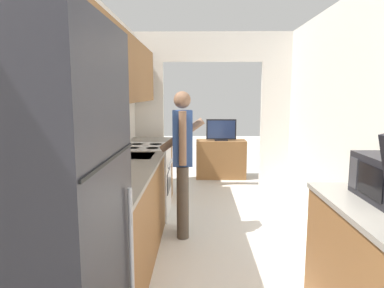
{
  "coord_description": "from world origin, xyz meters",
  "views": [
    {
      "loc": [
        -0.22,
        -0.66,
        1.56
      ],
      "look_at": [
        -0.29,
        3.19,
        0.99
      ],
      "focal_mm": 32.0,
      "sensor_mm": 36.0,
      "label": 1
    }
  ],
  "objects_px": {
    "person": "(182,160)",
    "tv_cabinet": "(221,159)",
    "range_oven": "(145,180)",
    "refrigerator": "(31,258)",
    "television": "(221,130)"
  },
  "relations": [
    {
      "from": "range_oven",
      "to": "refrigerator",
      "type": "bearing_deg",
      "value": -89.5
    },
    {
      "from": "refrigerator",
      "to": "television",
      "type": "relative_size",
      "value": 3.35
    },
    {
      "from": "range_oven",
      "to": "television",
      "type": "bearing_deg",
      "value": 60.0
    },
    {
      "from": "range_oven",
      "to": "tv_cabinet",
      "type": "relative_size",
      "value": 1.13
    },
    {
      "from": "person",
      "to": "television",
      "type": "height_order",
      "value": "person"
    },
    {
      "from": "tv_cabinet",
      "to": "television",
      "type": "xyz_separation_m",
      "value": [
        -0.0,
        -0.04,
        0.55
      ]
    },
    {
      "from": "television",
      "to": "person",
      "type": "bearing_deg",
      "value": -102.81
    },
    {
      "from": "range_oven",
      "to": "person",
      "type": "height_order",
      "value": "person"
    },
    {
      "from": "tv_cabinet",
      "to": "television",
      "type": "height_order",
      "value": "television"
    },
    {
      "from": "tv_cabinet",
      "to": "television",
      "type": "bearing_deg",
      "value": -90.0
    },
    {
      "from": "refrigerator",
      "to": "tv_cabinet",
      "type": "distance_m",
      "value": 5.18
    },
    {
      "from": "person",
      "to": "tv_cabinet",
      "type": "relative_size",
      "value": 1.73
    },
    {
      "from": "range_oven",
      "to": "person",
      "type": "xyz_separation_m",
      "value": [
        0.52,
        -0.68,
        0.39
      ]
    },
    {
      "from": "person",
      "to": "television",
      "type": "bearing_deg",
      "value": -16.65
    },
    {
      "from": "person",
      "to": "tv_cabinet",
      "type": "xyz_separation_m",
      "value": [
        0.59,
        2.66,
        -0.49
      ]
    }
  ]
}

